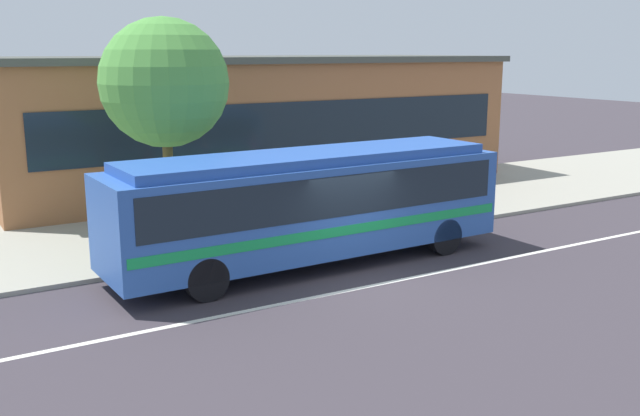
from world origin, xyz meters
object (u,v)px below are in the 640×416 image
object	(u,v)px
pedestrian_waiting_near_sign	(246,205)
pedestrian_walking_along_curb	(398,190)
pedestrian_standing_by_tree	(306,194)
transit_bus	(311,200)
street_tree_near_stop	(165,83)

from	to	relation	value
pedestrian_waiting_near_sign	pedestrian_walking_along_curb	world-z (taller)	pedestrian_walking_along_curb
pedestrian_waiting_near_sign	pedestrian_standing_by_tree	xyz separation A→B (m)	(2.25, 0.47, 0.01)
transit_bus	pedestrian_walking_along_curb	bearing A→B (deg)	26.31
pedestrian_waiting_near_sign	pedestrian_standing_by_tree	world-z (taller)	pedestrian_standing_by_tree
street_tree_near_stop	transit_bus	bearing A→B (deg)	-57.48
pedestrian_walking_along_curb	pedestrian_standing_by_tree	distance (m)	2.92
pedestrian_standing_by_tree	pedestrian_waiting_near_sign	bearing A→B (deg)	-168.17
pedestrian_waiting_near_sign	pedestrian_walking_along_curb	xyz separation A→B (m)	(4.96, -0.61, 0.06)
pedestrian_walking_along_curb	street_tree_near_stop	world-z (taller)	street_tree_near_stop
pedestrian_waiting_near_sign	transit_bus	bearing A→B (deg)	-79.84
street_tree_near_stop	pedestrian_waiting_near_sign	bearing A→B (deg)	-27.21
transit_bus	pedestrian_waiting_near_sign	size ratio (longest dim) A/B	6.28
pedestrian_walking_along_curb	street_tree_near_stop	xyz separation A→B (m)	(-6.87, 1.60, 3.40)
pedestrian_waiting_near_sign	street_tree_near_stop	xyz separation A→B (m)	(-1.92, 0.99, 3.46)
transit_bus	pedestrian_waiting_near_sign	bearing A→B (deg)	100.16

